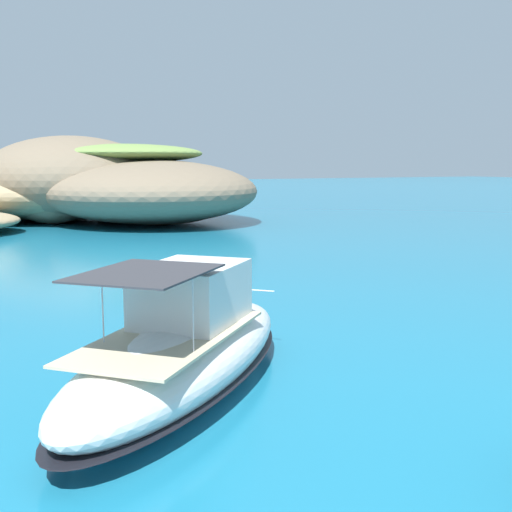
% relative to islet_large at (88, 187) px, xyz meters
% --- Properties ---
extents(islet_large, '(34.82, 37.03, 8.05)m').
position_rel_islet_large_xyz_m(islet_large, '(0.00, 0.00, 0.00)').
color(islet_large, '#9E8966').
rests_on(islet_large, ground).
extents(motorboat_white, '(9.44, 9.20, 3.17)m').
position_rel_islet_large_xyz_m(motorboat_white, '(-8.64, -47.51, -2.22)').
color(motorboat_white, white).
rests_on(motorboat_white, ground).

